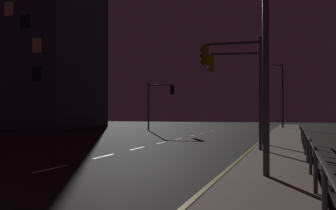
{
  "coord_description": "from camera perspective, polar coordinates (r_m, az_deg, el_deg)",
  "views": [
    {
      "loc": [
        7.73,
        -3.14,
        1.89
      ],
      "look_at": [
        0.73,
        20.0,
        2.29
      ],
      "focal_mm": 44.6,
      "sensor_mm": 36.0,
      "label": 1
    }
  ],
  "objects": [
    {
      "name": "barrier_fence",
      "position": [
        13.74,
        18.69,
        -5.16
      ],
      "size": [
        0.09,
        25.2,
        0.98
      ],
      "color": "#59595E",
      "rests_on": "sidewalk_right"
    },
    {
      "name": "building_distant",
      "position": [
        54.74,
        -18.9,
        10.13
      ],
      "size": [
        16.3,
        12.58,
        24.71
      ],
      "color": "#3D424C",
      "rests_on": "ground"
    },
    {
      "name": "street_lamp_median",
      "position": [
        12.15,
        14.41,
        11.22
      ],
      "size": [
        1.65,
        0.99,
        7.18
      ],
      "color": "#4C4C51",
      "rests_on": "sidewalk_right"
    },
    {
      "name": "sidewalk_right",
      "position": [
        20.73,
        15.1,
        -5.96
      ],
      "size": [
        2.44,
        77.0,
        0.14
      ],
      "primitive_type": "cube",
      "color": "#9E937F",
      "rests_on": "ground"
    },
    {
      "name": "lane_edge_line",
      "position": [
        25.79,
        12.16,
        -5.12
      ],
      "size": [
        0.14,
        53.0,
        0.01
      ],
      "color": "gold",
      "rests_on": "ground"
    },
    {
      "name": "street_lamp_corner",
      "position": [
        47.6,
        15.09,
        2.1
      ],
      "size": [
        1.59,
        1.56,
        7.03
      ],
      "color": "#2D3033",
      "rests_on": "sidewalk_right"
    },
    {
      "name": "traffic_light_near_right",
      "position": [
        41.61,
        -1.1,
        1.08
      ],
      "size": [
        2.91,
        0.57,
        4.83
      ],
      "color": "#4C4C51",
      "rests_on": "ground"
    },
    {
      "name": "traffic_light_mid_right",
      "position": [
        19.79,
        9.0,
        4.49
      ],
      "size": [
        2.91,
        0.34,
        5.22
      ],
      "color": "#4C4C51",
      "rests_on": "sidewalk_right"
    },
    {
      "name": "traffic_light_far_center",
      "position": [
        23.48,
        9.57,
        3.71
      ],
      "size": [
        3.11,
        0.63,
        5.24
      ],
      "color": "#4C4C51",
      "rests_on": "sidewalk_right"
    },
    {
      "name": "lane_markings_center",
      "position": [
        25.42,
        -0.93,
        -5.2
      ],
      "size": [
        0.14,
        50.0,
        0.01
      ],
      "color": "silver",
      "rests_on": "ground"
    },
    {
      "name": "ground_plane",
      "position": [
        22.12,
        -3.72,
        -5.85
      ],
      "size": [
        112.0,
        112.0,
        0.0
      ],
      "primitive_type": "plane",
      "color": "black",
      "rests_on": "ground"
    }
  ]
}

